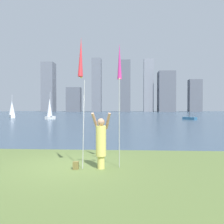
% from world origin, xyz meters
% --- Properties ---
extents(ground, '(120.00, 138.00, 0.12)m').
position_xyz_m(ground, '(0.00, 50.95, -0.06)').
color(ground, '#5B7038').
extents(person, '(0.70, 0.51, 1.90)m').
position_xyz_m(person, '(1.26, -0.32, 0.93)').
color(person, '#D8CC66').
rests_on(person, ground).
extents(kite_flag_left, '(0.16, 0.85, 4.35)m').
position_xyz_m(kite_flag_left, '(0.65, -0.66, 3.59)').
color(kite_flag_left, '#B2B2B7').
rests_on(kite_flag_left, ground).
extents(kite_flag_right, '(0.16, 0.50, 4.30)m').
position_xyz_m(kite_flag_right, '(1.88, 0.04, 3.56)').
color(kite_flag_right, '#B2B2B7').
rests_on(kite_flag_right, ground).
extents(bag, '(0.18, 0.14, 0.26)m').
position_xyz_m(bag, '(0.43, -0.45, 0.13)').
color(bag, olive).
rests_on(bag, ground).
extents(sailboat_0, '(1.53, 1.95, 4.78)m').
position_xyz_m(sailboat_0, '(-11.10, 32.09, 1.70)').
color(sailboat_0, silver).
rests_on(sailboat_0, ground).
extents(sailboat_3, '(1.86, 2.26, 4.51)m').
position_xyz_m(sailboat_3, '(-19.95, 36.33, 1.65)').
color(sailboat_3, white).
rests_on(sailboat_3, ground).
extents(sailboat_4, '(2.18, 2.34, 3.63)m').
position_xyz_m(sailboat_4, '(12.88, 32.07, 0.25)').
color(sailboat_4, '#2D6084').
rests_on(sailboat_4, ground).
extents(skyline_tower_0, '(5.80, 6.54, 24.21)m').
position_xyz_m(skyline_tower_0, '(-36.13, 107.03, 12.10)').
color(skyline_tower_0, slate).
rests_on(skyline_tower_0, ground).
extents(skyline_tower_1, '(6.73, 4.38, 11.50)m').
position_xyz_m(skyline_tower_1, '(-22.45, 102.42, 5.75)').
color(skyline_tower_1, '#565B66').
rests_on(skyline_tower_1, ground).
extents(skyline_tower_2, '(4.33, 4.53, 25.09)m').
position_xyz_m(skyline_tower_2, '(-11.51, 102.58, 12.55)').
color(skyline_tower_2, slate).
rests_on(skyline_tower_2, ground).
extents(skyline_tower_3, '(4.85, 3.65, 24.79)m').
position_xyz_m(skyline_tower_3, '(2.00, 105.85, 12.40)').
color(skyline_tower_3, '#565B66').
rests_on(skyline_tower_3, ground).
extents(skyline_tower_4, '(4.54, 3.52, 25.20)m').
position_xyz_m(skyline_tower_4, '(13.13, 106.11, 12.60)').
color(skyline_tower_4, gray).
rests_on(skyline_tower_4, ground).
extents(skyline_tower_5, '(7.59, 7.64, 18.83)m').
position_xyz_m(skyline_tower_5, '(21.24, 103.97, 9.42)').
color(skyline_tower_5, '#565B66').
rests_on(skyline_tower_5, ground).
extents(skyline_tower_6, '(5.91, 4.42, 15.27)m').
position_xyz_m(skyline_tower_6, '(35.17, 106.27, 7.64)').
color(skyline_tower_6, '#565B66').
rests_on(skyline_tower_6, ground).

